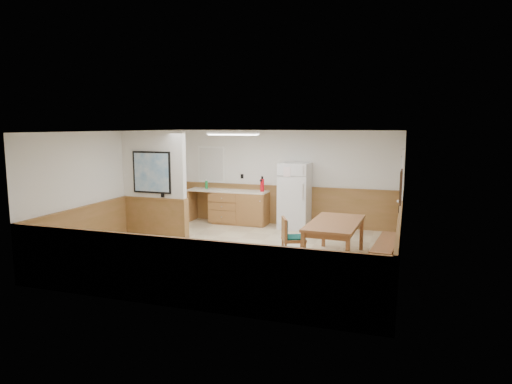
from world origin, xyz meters
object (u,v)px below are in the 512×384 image
(dining_bench, at_px, (386,247))
(fire_extinguisher, at_px, (262,185))
(dining_table, at_px, (335,226))
(dining_chair, at_px, (289,236))
(refrigerator, at_px, (295,196))
(soap_bottle, at_px, (206,185))

(dining_bench, relative_size, fire_extinguisher, 4.36)
(dining_table, relative_size, dining_chair, 2.24)
(dining_chair, bearing_deg, refrigerator, 77.87)
(refrigerator, distance_m, dining_bench, 3.51)
(fire_extinguisher, relative_size, soap_bottle, 1.79)
(dining_bench, bearing_deg, dining_table, -179.03)
(soap_bottle, bearing_deg, fire_extinguisher, 0.10)
(dining_chair, relative_size, fire_extinguisher, 2.12)
(dining_bench, bearing_deg, refrigerator, 138.41)
(dining_table, bearing_deg, fire_extinguisher, 134.79)
(soap_bottle, bearing_deg, dining_bench, -27.86)
(dining_table, height_order, soap_bottle, soap_bottle)
(fire_extinguisher, bearing_deg, dining_chair, -87.50)
(refrigerator, bearing_deg, fire_extinguisher, 176.86)
(dining_bench, height_order, dining_chair, dining_chair)
(dining_bench, distance_m, fire_extinguisher, 4.24)
(fire_extinguisher, distance_m, soap_bottle, 1.60)
(dining_table, xyz_separation_m, fire_extinguisher, (-2.29, 2.52, 0.42))
(refrigerator, bearing_deg, dining_bench, -45.33)
(dining_table, bearing_deg, dining_bench, -1.49)
(dining_bench, xyz_separation_m, fire_extinguisher, (-3.28, 2.58, 0.73))
(soap_bottle, bearing_deg, dining_table, -32.84)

